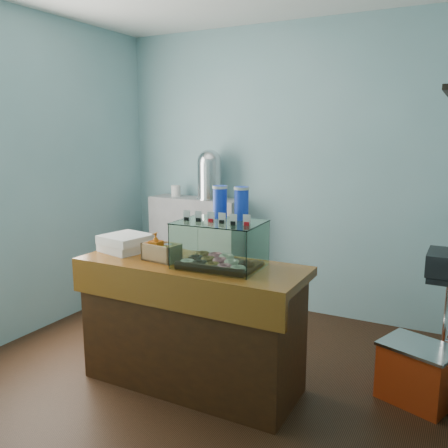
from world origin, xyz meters
The scene contains 9 objects.
ground centered at (0.00, 0.00, 0.00)m, with size 3.50×3.50×0.00m, color black.
room_shell centered at (0.03, 0.01, 1.71)m, with size 3.54×3.04×2.82m.
counter centered at (0.00, -0.25, 0.46)m, with size 1.60×0.60×0.90m.
back_shelf centered at (-0.90, 1.32, 0.55)m, with size 1.00×0.32×1.10m, color #98989B.
display_case centered at (0.22, -0.22, 1.07)m, with size 0.57×0.43×0.52m.
condiment_crate centered at (-0.22, -0.29, 0.97)m, with size 0.27×0.18×0.19m.
pastry_boxes centered at (-0.60, -0.20, 0.96)m, with size 0.38×0.38×0.13m.
coffee_urn centered at (-0.72, 1.30, 1.37)m, with size 0.28×0.28×0.51m.
red_cooler centered at (1.44, 0.26, 0.20)m, with size 0.55×0.48×0.40m.
Camera 1 is at (1.66, -2.92, 1.77)m, focal length 38.00 mm.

